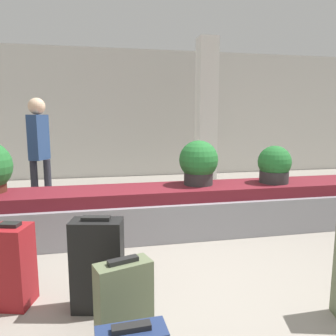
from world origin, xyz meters
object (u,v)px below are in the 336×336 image
object	(u,v)px
pillar	(206,114)
suitcase_6	(13,266)
traveler_1	(39,145)
suitcase_5	(124,305)
potted_plant_1	(199,163)
suitcase_0	(98,265)
potted_plant_2	(274,165)

from	to	relation	value
pillar	suitcase_6	distance (m)	5.36
suitcase_6	traveler_1	size ratio (longest dim) A/B	0.38
pillar	suitcase_5	bearing A→B (deg)	-113.79
suitcase_6	potted_plant_1	bearing A→B (deg)	52.03
traveler_1	potted_plant_1	bearing A→B (deg)	86.66
suitcase_5	traveler_1	world-z (taller)	traveler_1
suitcase_5	potted_plant_1	world-z (taller)	potted_plant_1
suitcase_5	suitcase_6	bearing A→B (deg)	123.44
suitcase_0	suitcase_6	size ratio (longest dim) A/B	1.10
potted_plant_1	potted_plant_2	size ratio (longest dim) A/B	1.16
pillar	suitcase_0	distance (m)	5.18
pillar	traveler_1	xyz separation A→B (m)	(-3.22, -1.60, -0.50)
potted_plant_1	potted_plant_2	distance (m)	1.07
pillar	potted_plant_1	world-z (taller)	pillar
potted_plant_1	traveler_1	xyz separation A→B (m)	(-2.22, 1.16, 0.19)
suitcase_6	potted_plant_1	size ratio (longest dim) A/B	1.16
suitcase_0	suitcase_6	distance (m)	0.70
potted_plant_1	traveler_1	world-z (taller)	traveler_1
suitcase_0	suitcase_5	size ratio (longest dim) A/B	1.23
suitcase_0	potted_plant_1	bearing A→B (deg)	63.92
suitcase_5	suitcase_6	xyz separation A→B (m)	(-0.84, 0.68, 0.04)
suitcase_5	traveler_1	xyz separation A→B (m)	(-1.05, 3.33, 0.80)
suitcase_6	potted_plant_2	xyz separation A→B (m)	(3.08, 1.40, 0.53)
pillar	potted_plant_2	distance (m)	2.94
suitcase_0	traveler_1	world-z (taller)	traveler_1
pillar	suitcase_5	world-z (taller)	pillar
potted_plant_1	suitcase_6	bearing A→B (deg)	-143.41
traveler_1	pillar	bearing A→B (deg)	140.60
traveler_1	potted_plant_2	bearing A→B (deg)	93.39
potted_plant_2	pillar	bearing A→B (deg)	91.27
suitcase_5	suitcase_6	size ratio (longest dim) A/B	0.89
suitcase_5	suitcase_6	distance (m)	1.08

